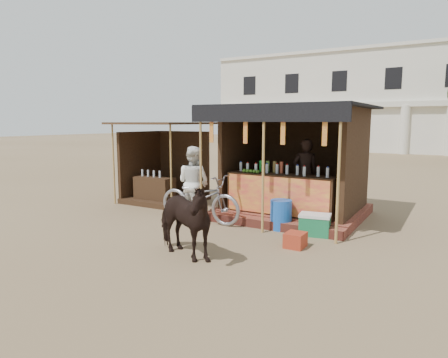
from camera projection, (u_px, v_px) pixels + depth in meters
ground at (183, 244)px, 7.88m from camera, size 120.00×120.00×0.00m
main_stall at (294, 176)px, 10.09m from camera, size 3.60×3.61×2.78m
secondary_stall at (162, 173)px, 12.11m from camera, size 2.40×2.40×2.38m
cow at (181, 220)px, 7.01m from camera, size 1.76×1.17×1.37m
motorbike at (200, 198)px, 9.56m from camera, size 2.22×0.79×1.16m
bystander at (194, 183)px, 9.86m from camera, size 0.93×0.76×1.80m
blue_barrel at (281, 215)px, 8.92m from camera, size 0.63×0.63×0.67m
red_crate at (295, 240)px, 7.66m from camera, size 0.36×0.41×0.29m
cooler at (315, 225)px, 8.46m from camera, size 0.71×0.54×0.46m
background_building at (373, 103)px, 33.87m from camera, size 26.00×7.45×8.18m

